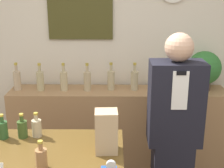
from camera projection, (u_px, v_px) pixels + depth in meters
The scene contains 17 objects.
back_wall at pixel (106, 47), 3.24m from camera, with size 5.20×0.09×2.70m.
back_shelf at pixel (118, 134), 3.27m from camera, with size 2.17×0.37×0.97m.
shopkeeper at pixel (173, 135), 2.50m from camera, with size 0.42×0.26×1.64m.
potted_plant at pixel (204, 69), 3.07m from camera, with size 0.33×0.33×0.39m.
paper_bag at pixel (106, 132), 1.91m from camera, with size 0.14×0.13×0.27m.
counter_bottle_2 at pixel (3, 129), 2.10m from camera, with size 0.07×0.07×0.17m.
counter_bottle_3 at pixel (22, 129), 2.11m from camera, with size 0.07×0.07×0.17m.
counter_bottle_4 at pixel (37, 127), 2.13m from camera, with size 0.07×0.07×0.17m.
counter_bottle_5 at pixel (41, 158), 1.75m from camera, with size 0.07×0.07×0.17m.
shelf_bottle_0 at pixel (17, 80), 3.10m from camera, with size 0.07×0.07×0.28m.
shelf_bottle_1 at pixel (40, 80), 3.08m from camera, with size 0.07×0.07×0.28m.
shelf_bottle_2 at pixel (64, 80), 3.09m from camera, with size 0.07×0.07×0.28m.
shelf_bottle_3 at pixel (87, 80), 3.08m from camera, with size 0.07×0.07×0.28m.
shelf_bottle_4 at pixel (111, 80), 3.11m from camera, with size 0.07×0.07×0.28m.
shelf_bottle_5 at pixel (134, 80), 3.10m from camera, with size 0.07×0.07×0.28m.
shelf_bottle_6 at pixel (158, 80), 3.09m from camera, with size 0.07×0.07×0.28m.
shelf_bottle_7 at pixel (182, 80), 3.08m from camera, with size 0.07×0.07×0.28m.
Camera 1 is at (0.10, -1.20, 1.97)m, focal length 50.00 mm.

